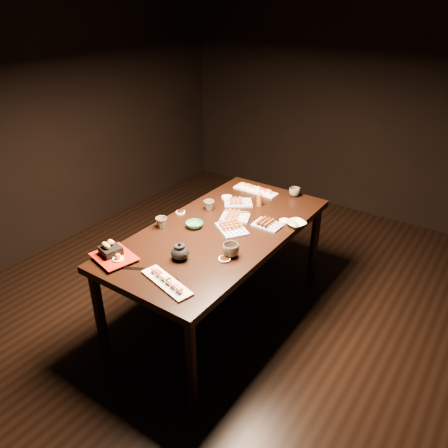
{
  "coord_description": "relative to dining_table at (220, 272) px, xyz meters",
  "views": [
    {
      "loc": [
        1.58,
        -2.13,
        2.26
      ],
      "look_at": [
        -0.01,
        0.15,
        0.77
      ],
      "focal_mm": 35.0,
      "sensor_mm": 36.0,
      "label": 1
    }
  ],
  "objects": [
    {
      "name": "sushi_platter_near",
      "position": [
        0.13,
        -0.72,
        0.4
      ],
      "size": [
        0.4,
        0.2,
        0.05
      ],
      "primitive_type": null,
      "rotation": [
        0.0,
        0.0,
        -0.25
      ],
      "color": "white",
      "rests_on": "dining_table"
    },
    {
      "name": "sauce_dish_se",
      "position": [
        0.26,
        -0.32,
        0.38
      ],
      "size": [
        0.09,
        0.09,
        0.01
      ],
      "primitive_type": "cylinder",
      "rotation": [
        0.0,
        0.0,
        0.18
      ],
      "color": "white",
      "rests_on": "dining_table"
    },
    {
      "name": "sushi_platter_far",
      "position": [
        -0.14,
        0.72,
        0.4
      ],
      "size": [
        0.39,
        0.12,
        0.05
      ],
      "primitive_type": null,
      "rotation": [
        0.0,
        0.0,
        3.11
      ],
      "color": "white",
      "rests_on": "dining_table"
    },
    {
      "name": "ground",
      "position": [
        0.01,
        -0.1,
        -0.38
      ],
      "size": [
        5.0,
        5.0,
        0.0
      ],
      "primitive_type": "plane",
      "color": "black",
      "rests_on": "ground"
    },
    {
      "name": "chopsticks_near",
      "position": [
        -0.19,
        -0.74,
        0.38
      ],
      "size": [
        0.22,
        0.14,
        0.01
      ],
      "primitive_type": null,
      "rotation": [
        0.0,
        0.0,
        0.52
      ],
      "color": "black",
      "rests_on": "dining_table"
    },
    {
      "name": "teacup_mid_right",
      "position": [
        0.26,
        -0.25,
        0.42
      ],
      "size": [
        0.15,
        0.15,
        0.09
      ],
      "primitive_type": "imported",
      "rotation": [
        0.0,
        0.0,
        -0.55
      ],
      "color": "#4C463A",
      "rests_on": "dining_table"
    },
    {
      "name": "edamame_bowl_green",
      "position": [
        -0.17,
        -0.08,
        0.39
      ],
      "size": [
        0.13,
        0.13,
        0.04
      ],
      "primitive_type": "imported",
      "rotation": [
        0.0,
        0.0,
        -0.06
      ],
      "color": "#287B54",
      "rests_on": "dining_table"
    },
    {
      "name": "tempura_tray",
      "position": [
        -0.32,
        -0.71,
        0.43
      ],
      "size": [
        0.32,
        0.28,
        0.1
      ],
      "primitive_type": null,
      "rotation": [
        0.0,
        0.0,
        -0.24
      ],
      "color": "black",
      "rests_on": "dining_table"
    },
    {
      "name": "teacup_far_left",
      "position": [
        -0.25,
        0.21,
        0.41
      ],
      "size": [
        0.11,
        0.11,
        0.08
      ],
      "primitive_type": "imported",
      "rotation": [
        0.0,
        0.0,
        -0.38
      ],
      "color": "#4C463A",
      "rests_on": "dining_table"
    },
    {
      "name": "chopsticks_se",
      "position": [
        0.23,
        -0.71,
        0.38
      ],
      "size": [
        0.19,
        0.14,
        0.01
      ],
      "primitive_type": null,
      "rotation": [
        0.0,
        0.0,
        -0.6
      ],
      "color": "black",
      "rests_on": "dining_table"
    },
    {
      "name": "sauce_dish_nw",
      "position": [
        -0.26,
        0.46,
        0.38
      ],
      "size": [
        0.11,
        0.11,
        0.02
      ],
      "primitive_type": "cylinder",
      "rotation": [
        0.0,
        0.0,
        0.27
      ],
      "color": "white",
      "rests_on": "dining_table"
    },
    {
      "name": "teacup_far_right",
      "position": [
        0.18,
        0.82,
        0.41
      ],
      "size": [
        0.11,
        0.11,
        0.07
      ],
      "primitive_type": "imported",
      "rotation": [
        0.0,
        0.0,
        -0.27
      ],
      "color": "#4C463A",
      "rests_on": "dining_table"
    },
    {
      "name": "yakitori_plate_right",
      "position": [
        0.08,
        0.04,
        0.41
      ],
      "size": [
        0.3,
        0.28,
        0.06
      ],
      "primitive_type": null,
      "rotation": [
        0.0,
        0.0,
        -0.59
      ],
      "color": "#828EB6",
      "rests_on": "dining_table"
    },
    {
      "name": "yakitori_plate_center",
      "position": [
        -0.0,
        0.2,
        0.4
      ],
      "size": [
        0.25,
        0.22,
        0.05
      ],
      "primitive_type": null,
      "rotation": [
        0.0,
        0.0,
        0.38
      ],
      "color": "#828EB6",
      "rests_on": "dining_table"
    },
    {
      "name": "dining_table",
      "position": [
        0.0,
        0.0,
        0.0
      ],
      "size": [
        1.15,
        1.91,
        0.75
      ],
      "primitive_type": "cube",
      "rotation": [
        0.0,
        0.0,
        -0.15
      ],
      "color": "black",
      "rests_on": "ground"
    },
    {
      "name": "tsukune_plate",
      "position": [
        0.25,
        0.24,
        0.4
      ],
      "size": [
        0.2,
        0.15,
        0.05
      ],
      "primitive_type": null,
      "rotation": [
        0.0,
        0.0,
        -0.02
      ],
      "color": "#828EB6",
      "rests_on": "dining_table"
    },
    {
      "name": "condiment_bottle",
      "position": [
        0.03,
        0.5,
        0.44
      ],
      "size": [
        0.05,
        0.05,
        0.13
      ],
      "primitive_type": "cylinder",
      "rotation": [
        0.0,
        0.0,
        -0.29
      ],
      "color": "brown",
      "rests_on": "dining_table"
    },
    {
      "name": "sauce_dish_west",
      "position": [
        -0.4,
        0.04,
        0.38
      ],
      "size": [
        0.09,
        0.09,
        0.01
      ],
      "primitive_type": "cylinder",
      "rotation": [
        0.0,
        0.0,
        -0.35
      ],
      "color": "white",
      "rests_on": "dining_table"
    },
    {
      "name": "yakitori_plate_left",
      "position": [
        -0.13,
        0.43,
        0.4
      ],
      "size": [
        0.27,
        0.26,
        0.06
      ],
      "primitive_type": null,
      "rotation": [
        0.0,
        0.0,
        0.64
      ],
      "color": "#828EB6",
      "rests_on": "dining_table"
    },
    {
      "name": "teacup_near_left",
      "position": [
        -0.36,
        -0.22,
        0.41
      ],
      "size": [
        0.11,
        0.11,
        0.08
      ],
      "primitive_type": "imported",
      "rotation": [
        0.0,
        0.0,
        -0.53
      ],
      "color": "#4C463A",
      "rests_on": "dining_table"
    },
    {
      "name": "teapot",
      "position": [
        0.02,
        -0.46,
        0.43
      ],
      "size": [
        0.16,
        0.16,
        0.12
      ],
      "primitive_type": null,
      "rotation": [
        0.0,
        0.0,
        -0.18
      ],
      "color": "black",
      "rests_on": "dining_table"
    },
    {
      "name": "sauce_dish_east",
      "position": [
        0.33,
        0.36,
        0.38
      ],
      "size": [
        0.08,
        0.08,
        0.01
      ],
      "primitive_type": "cylinder",
      "rotation": [
        0.0,
        0.0,
        0.05
      ],
      "color": "white",
      "rests_on": "dining_table"
    },
    {
      "name": "edamame_bowl_cream",
      "position": [
        0.42,
        0.35,
        0.39
      ],
      "size": [
        0.18,
        0.18,
        0.03
      ],
      "primitive_type": "imported",
      "rotation": [
        0.0,
        0.0,
        -0.44
      ],
      "color": "beige",
      "rests_on": "dining_table"
    }
  ]
}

